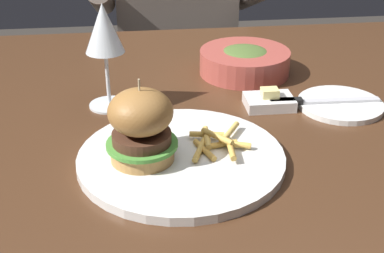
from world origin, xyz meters
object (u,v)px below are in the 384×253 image
at_px(burger_sandwich, 141,126).
at_px(bread_plate, 340,104).
at_px(wine_glass, 104,33).
at_px(table_knife, 314,101).
at_px(soup_bowl, 245,61).
at_px(main_plate, 181,158).
at_px(butter_dish, 269,101).
at_px(diner_person, 176,56).

bearing_deg(burger_sandwich, bread_plate, 23.99).
relative_size(burger_sandwich, wine_glass, 0.66).
height_order(table_knife, soup_bowl, soup_bowl).
distance_m(main_plate, table_knife, 0.30).
height_order(butter_dish, diner_person, diner_person).
bearing_deg(bread_plate, table_knife, 178.07).
bearing_deg(bread_plate, butter_dish, 173.41).
bearing_deg(wine_glass, table_knife, -8.31).
bearing_deg(table_knife, bread_plate, -1.93).
relative_size(main_plate, burger_sandwich, 2.46).
relative_size(butter_dish, soup_bowl, 0.47).
distance_m(bread_plate, soup_bowl, 0.23).
height_order(bread_plate, butter_dish, butter_dish).
relative_size(burger_sandwich, diner_person, 0.11).
distance_m(bread_plate, butter_dish, 0.13).
relative_size(burger_sandwich, bread_plate, 0.82).
relative_size(bread_plate, table_knife, 0.76).
xyz_separation_m(main_plate, burger_sandwich, (-0.06, -0.01, 0.06)).
height_order(soup_bowl, diner_person, diner_person).
bearing_deg(soup_bowl, main_plate, -116.31).
bearing_deg(burger_sandwich, table_knife, 27.48).
xyz_separation_m(bread_plate, diner_person, (-0.23, 0.78, -0.18)).
bearing_deg(diner_person, main_plate, -94.84).
bearing_deg(burger_sandwich, butter_dish, 36.93).
distance_m(table_knife, diner_person, 0.82).
bearing_deg(main_plate, butter_dish, 43.87).
distance_m(wine_glass, butter_dish, 0.32).
xyz_separation_m(main_plate, table_knife, (0.26, 0.16, 0.01)).
bearing_deg(bread_plate, main_plate, -153.01).
xyz_separation_m(wine_glass, butter_dish, (0.29, -0.04, -0.13)).
bearing_deg(wine_glass, soup_bowl, 24.59).
relative_size(main_plate, wine_glass, 1.63).
xyz_separation_m(wine_glass, bread_plate, (0.42, -0.06, -0.13)).
height_order(bread_plate, soup_bowl, soup_bowl).
xyz_separation_m(soup_bowl, diner_person, (-0.09, 0.60, -0.20)).
height_order(bread_plate, diner_person, diner_person).
xyz_separation_m(main_plate, wine_glass, (-0.11, 0.21, 0.13)).
distance_m(bread_plate, table_knife, 0.05).
xyz_separation_m(wine_glass, diner_person, (0.19, 0.72, -0.32)).
xyz_separation_m(bread_plate, soup_bowl, (-0.14, 0.18, 0.02)).
bearing_deg(wine_glass, diner_person, 75.32).
bearing_deg(table_knife, soup_bowl, 116.61).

